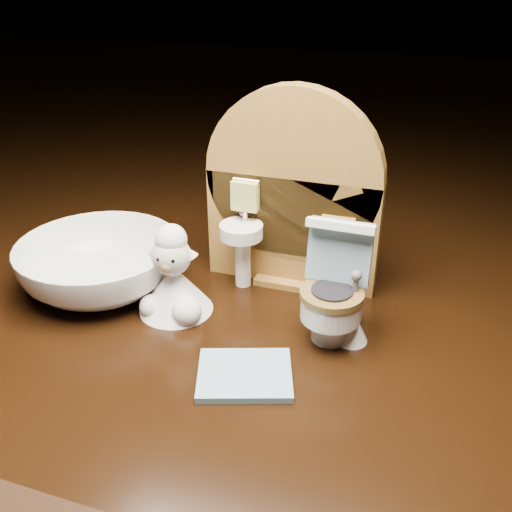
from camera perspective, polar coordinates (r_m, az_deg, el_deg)
The scene contains 6 objects.
backdrop_panel at distance 0.42m, azimuth 3.57°, elevation 5.38°, with size 0.13×0.05×0.15m.
toy_toilet at distance 0.38m, azimuth 7.89°, elevation -3.84°, with size 0.04×0.05×0.08m.
bath_mat at distance 0.35m, azimuth -1.13°, elevation -11.77°, with size 0.06×0.05×0.00m, color #749AAE.
toilet_brush at distance 0.38m, azimuth 9.57°, elevation -6.59°, with size 0.02×0.02×0.05m.
plush_lamb at distance 0.40m, azimuth -8.22°, elevation -2.58°, with size 0.05×0.05×0.07m.
ceramic_bowl at distance 0.45m, azimuth -15.35°, elevation -0.94°, with size 0.12×0.12×0.04m, color white.
Camera 1 is at (0.10, -0.31, 0.23)m, focal length 40.00 mm.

